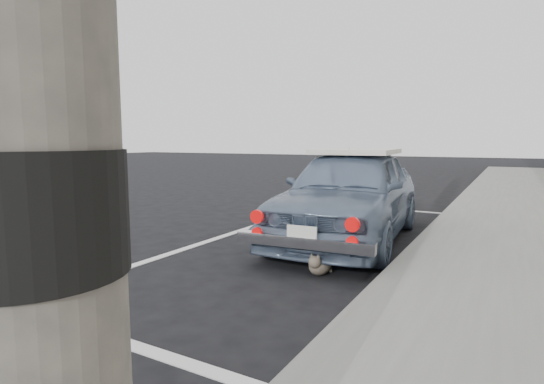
{
  "coord_description": "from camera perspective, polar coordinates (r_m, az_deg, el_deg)",
  "views": [
    {
      "loc": [
        2.87,
        -2.49,
        1.44
      ],
      "look_at": [
        0.02,
        2.53,
        0.75
      ],
      "focal_mm": 28.0,
      "sensor_mm": 36.0,
      "label": 1
    }
  ],
  "objects": [
    {
      "name": "pline_side",
      "position": [
        6.81,
        -4.8,
        -5.38
      ],
      "size": [
        0.12,
        7.0,
        0.01
      ],
      "primitive_type": "cube",
      "color": "silver",
      "rests_on": "ground"
    },
    {
      "name": "ground",
      "position": [
        4.06,
        -18.76,
        -14.32
      ],
      "size": [
        80.0,
        80.0,
        0.0
      ],
      "primitive_type": "plane",
      "color": "black",
      "rests_on": "ground"
    },
    {
      "name": "pline_front",
      "position": [
        9.41,
        14.65,
        -2.19
      ],
      "size": [
        3.0,
        0.12,
        0.01
      ],
      "primitive_type": "cube",
      "color": "silver",
      "rests_on": "ground"
    },
    {
      "name": "retro_coupe",
      "position": [
        6.31,
        10.39,
        -0.13
      ],
      "size": [
        1.96,
        4.13,
        1.36
      ],
      "rotation": [
        0.0,
        0.0,
        0.09
      ],
      "color": "slate",
      "rests_on": "ground"
    },
    {
      "name": "cat",
      "position": [
        4.68,
        6.4,
        -9.59
      ],
      "size": [
        0.23,
        0.51,
        0.27
      ],
      "rotation": [
        0.0,
        0.0,
        0.03
      ],
      "color": "brown",
      "rests_on": "ground"
    },
    {
      "name": "pline_rear",
      "position": [
        3.41,
        -19.47,
        -18.49
      ],
      "size": [
        3.0,
        0.12,
        0.01
      ],
      "primitive_type": "cube",
      "color": "silver",
      "rests_on": "ground"
    }
  ]
}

